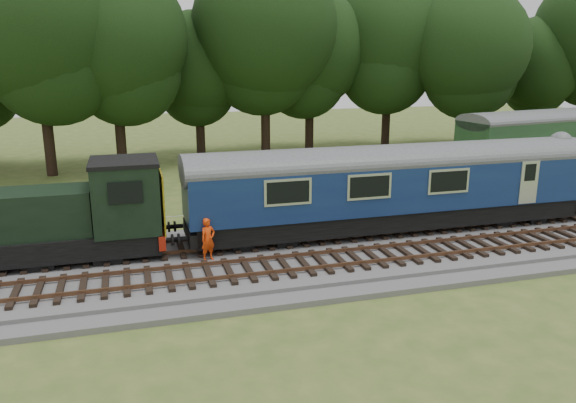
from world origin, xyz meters
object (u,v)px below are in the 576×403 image
object	(u,v)px
worker	(208,239)
shunter_loco	(51,219)
dmu_railcar	(394,180)
parked_coach	(570,139)

from	to	relation	value
worker	shunter_loco	bearing A→B (deg)	137.69
shunter_loco	worker	xyz separation A→B (m)	(5.57, -1.52, -0.80)
dmu_railcar	worker	size ratio (longest dim) A/B	11.01
dmu_railcar	shunter_loco	size ratio (longest dim) A/B	2.02
shunter_loco	parked_coach	world-z (taller)	parked_coach
parked_coach	dmu_railcar	bearing A→B (deg)	-161.70
parked_coach	worker	bearing A→B (deg)	-166.86
worker	parked_coach	size ratio (longest dim) A/B	0.09
shunter_loco	worker	distance (m)	5.83
dmu_railcar	parked_coach	distance (m)	19.44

